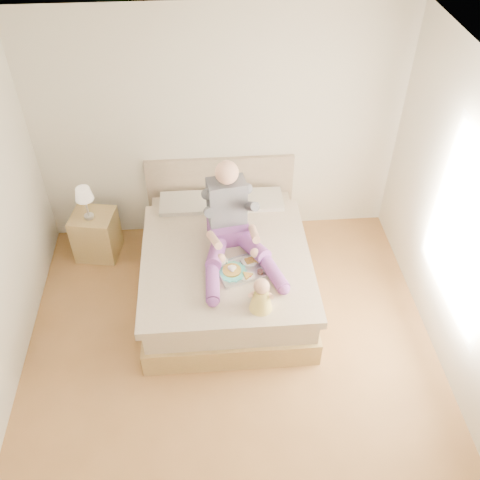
{
  "coord_description": "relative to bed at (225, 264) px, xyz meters",
  "views": [
    {
      "loc": [
        -0.16,
        -3.0,
        4.31
      ],
      "look_at": [
        0.14,
        0.9,
        0.81
      ],
      "focal_mm": 40.0,
      "sensor_mm": 36.0,
      "label": 1
    }
  ],
  "objects": [
    {
      "name": "room",
      "position": [
        0.08,
        -1.08,
        1.19
      ],
      "size": [
        4.02,
        4.22,
        2.71
      ],
      "color": "brown",
      "rests_on": "ground"
    },
    {
      "name": "baby",
      "position": [
        0.28,
        -0.89,
        0.44
      ],
      "size": [
        0.23,
        0.32,
        0.36
      ],
      "rotation": [
        0.0,
        0.0,
        -0.19
      ],
      "color": "gold",
      "rests_on": "bed"
    },
    {
      "name": "nightstand",
      "position": [
        -1.45,
        0.62,
        -0.03
      ],
      "size": [
        0.53,
        0.49,
        0.57
      ],
      "rotation": [
        0.0,
        0.0,
        -0.17
      ],
      "color": "olive",
      "rests_on": "ground"
    },
    {
      "name": "tray",
      "position": [
        0.13,
        -0.4,
        0.32
      ],
      "size": [
        0.55,
        0.48,
        0.13
      ],
      "rotation": [
        0.0,
        0.0,
        0.31
      ],
      "color": "silver",
      "rests_on": "bed"
    },
    {
      "name": "lamp",
      "position": [
        -1.47,
        0.58,
        0.55
      ],
      "size": [
        0.19,
        0.19,
        0.4
      ],
      "color": "silver",
      "rests_on": "nightstand"
    },
    {
      "name": "adult",
      "position": [
        0.06,
        -0.05,
        0.57
      ],
      "size": [
        0.79,
        1.19,
        0.94
      ],
      "rotation": [
        0.0,
        0.0,
        0.15
      ],
      "color": "#6B3483",
      "rests_on": "bed"
    },
    {
      "name": "bed",
      "position": [
        0.0,
        0.0,
        0.0
      ],
      "size": [
        1.7,
        2.18,
        1.0
      ],
      "color": "olive",
      "rests_on": "ground"
    }
  ]
}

